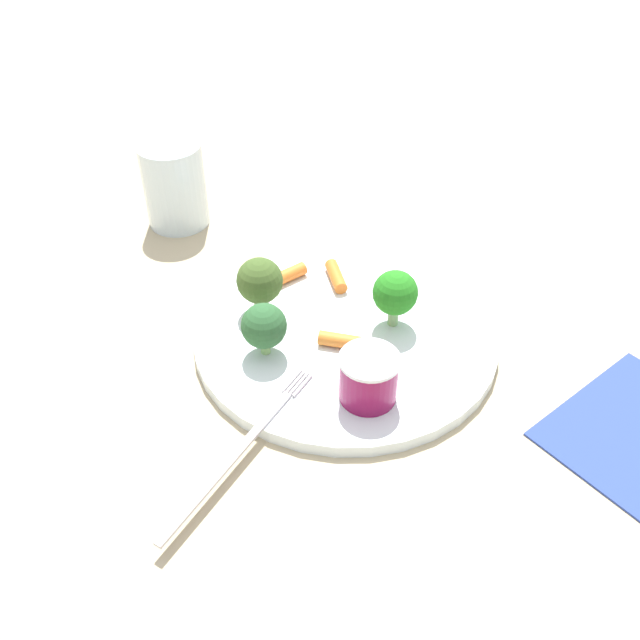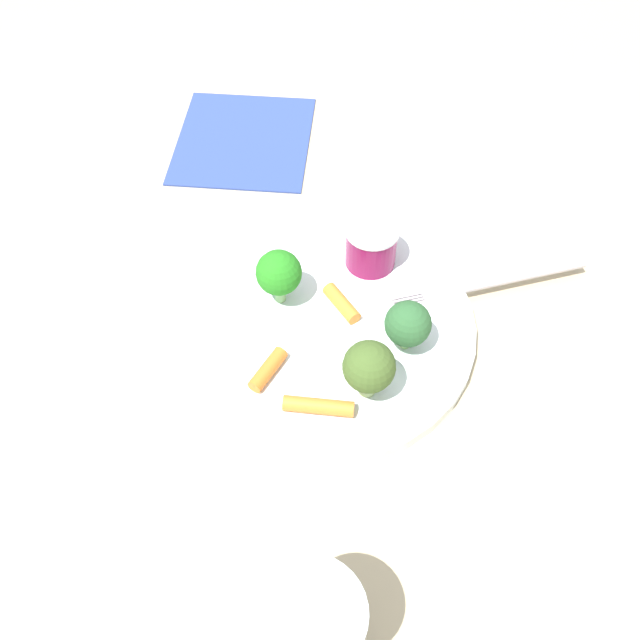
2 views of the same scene
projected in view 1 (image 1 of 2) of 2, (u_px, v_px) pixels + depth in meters
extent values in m
plane|color=tan|center=(345.00, 338.00, 0.63)|extent=(2.40, 2.40, 0.00)
cylinder|color=white|center=(346.00, 333.00, 0.62)|extent=(0.27, 0.27, 0.01)
cylinder|color=maroon|center=(368.00, 379.00, 0.54)|extent=(0.05, 0.05, 0.04)
cylinder|color=silver|center=(370.00, 360.00, 0.53)|extent=(0.05, 0.05, 0.00)
cylinder|color=#96B16F|center=(261.00, 302.00, 0.63)|extent=(0.01, 0.01, 0.02)
sphere|color=#405A25|center=(260.00, 281.00, 0.62)|extent=(0.04, 0.04, 0.04)
cylinder|color=#86BA74|center=(393.00, 315.00, 0.62)|extent=(0.01, 0.01, 0.02)
sphere|color=#257E1E|center=(395.00, 293.00, 0.60)|extent=(0.04, 0.04, 0.04)
cylinder|color=#8DC26C|center=(265.00, 345.00, 0.59)|extent=(0.01, 0.01, 0.02)
sphere|color=#2C5B30|center=(264.00, 326.00, 0.58)|extent=(0.04, 0.04, 0.04)
cylinder|color=orange|center=(280.00, 278.00, 0.67)|extent=(0.03, 0.06, 0.01)
cylinder|color=orange|center=(336.00, 276.00, 0.67)|extent=(0.04, 0.04, 0.01)
cylinder|color=orange|center=(343.00, 341.00, 0.60)|extent=(0.04, 0.03, 0.01)
cube|color=#BBB3B7|center=(229.00, 462.00, 0.51)|extent=(0.03, 0.16, 0.00)
cube|color=#BBB3B7|center=(292.00, 381.00, 0.57)|extent=(0.01, 0.03, 0.00)
cube|color=#BBB3B7|center=(295.00, 383.00, 0.57)|extent=(0.01, 0.03, 0.00)
cube|color=#BBB3B7|center=(299.00, 384.00, 0.57)|extent=(0.01, 0.03, 0.00)
cube|color=#BBB3B7|center=(302.00, 386.00, 0.56)|extent=(0.01, 0.03, 0.00)
cylinder|color=silver|center=(175.00, 185.00, 0.75)|extent=(0.07, 0.07, 0.09)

